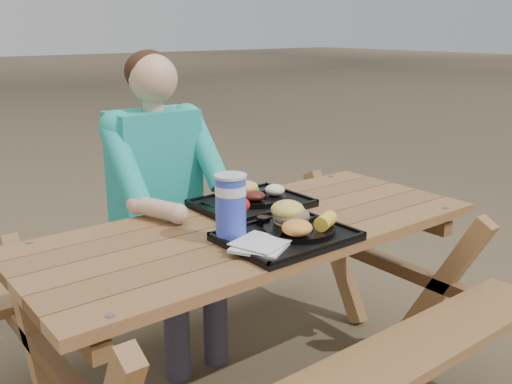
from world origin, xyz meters
TOP-DOWN VIEW (x-y plane):
  - picnic_table at (0.00, 0.00)m, footprint 1.80×1.49m
  - tray_near at (-0.02, -0.20)m, footprint 0.45×0.35m
  - tray_far at (0.13, 0.19)m, footprint 0.45×0.35m
  - plate_near at (0.04, -0.21)m, footprint 0.26×0.26m
  - plate_far at (0.16, 0.20)m, footprint 0.26×0.26m
  - napkin_stack at (-0.17, -0.24)m, footprint 0.23×0.23m
  - soda_cup at (-0.19, -0.10)m, footprint 0.11×0.11m
  - condiment_bbq at (-0.01, -0.06)m, footprint 0.05×0.05m
  - condiment_mustard at (0.04, -0.09)m, footprint 0.04×0.04m
  - sandwich at (0.04, -0.16)m, footprint 0.13×0.13m
  - mac_cheese at (-0.03, -0.26)m, footprint 0.11×0.11m
  - corn_cob at (0.10, -0.27)m, footprint 0.12×0.12m
  - cutlery_far at (-0.04, 0.21)m, footprint 0.06×0.18m
  - burger at (0.14, 0.24)m, footprint 0.10×0.10m
  - baked_beans at (0.11, 0.15)m, footprint 0.09×0.09m
  - potato_salad at (0.22, 0.16)m, footprint 0.09×0.09m
  - diner at (-0.10, 0.60)m, footprint 0.48×0.84m

SIDE VIEW (x-z plane):
  - picnic_table at x=0.00m, z-range 0.00..0.75m
  - diner at x=-0.10m, z-range 0.00..1.28m
  - tray_near at x=-0.02m, z-range 0.75..0.77m
  - tray_far at x=0.13m, z-range 0.75..0.77m
  - cutlery_far at x=-0.04m, z-range 0.77..0.78m
  - napkin_stack at x=-0.17m, z-range 0.77..0.79m
  - plate_near at x=0.04m, z-range 0.77..0.79m
  - plate_far at x=0.16m, z-range 0.77..0.79m
  - condiment_mustard at x=0.04m, z-range 0.77..0.80m
  - condiment_bbq at x=-0.01m, z-range 0.77..0.80m
  - baked_beans at x=0.11m, z-range 0.79..0.83m
  - potato_salad at x=0.22m, z-range 0.79..0.84m
  - mac_cheese at x=-0.03m, z-range 0.79..0.84m
  - corn_cob at x=0.10m, z-range 0.79..0.84m
  - burger at x=0.14m, z-range 0.79..0.88m
  - sandwich at x=0.04m, z-range 0.79..0.92m
  - soda_cup at x=-0.19m, z-range 0.77..0.99m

